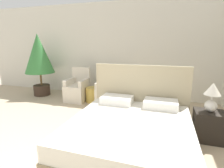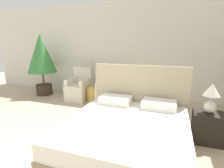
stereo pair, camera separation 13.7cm
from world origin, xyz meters
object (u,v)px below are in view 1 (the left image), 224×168
object	(u,v)px
table_lamp	(212,95)
armchair_near_window_left	(77,90)
armchair_near_window_right	(108,93)
side_table	(92,95)
potted_palm	(39,57)
bed	(131,132)
nightstand	(208,126)

from	to	relation	value
table_lamp	armchair_near_window_left	bearing A→B (deg)	158.19
armchair_near_window_right	side_table	bearing A→B (deg)	172.13
potted_palm	side_table	distance (m)	2.15
table_lamp	potted_palm	bearing A→B (deg)	162.82
armchair_near_window_right	bed	bearing A→B (deg)	-68.96
side_table	bed	bearing A→B (deg)	-52.15
bed	nightstand	size ratio (longest dim) A/B	3.76
potted_palm	side_table	size ratio (longest dim) A/B	4.64
armchair_near_window_right	potted_palm	bearing A→B (deg)	169.46
potted_palm	table_lamp	xyz separation A→B (m)	(4.64, -1.44, -0.44)
bed	nightstand	bearing A→B (deg)	28.20
side_table	potted_palm	bearing A→B (deg)	176.06
bed	table_lamp	distance (m)	1.50
bed	armchair_near_window_right	xyz separation A→B (m)	(-1.07, 1.98, 0.01)
table_lamp	armchair_near_window_right	bearing A→B (deg)	150.48
potted_palm	bed	bearing A→B (deg)	-31.77
armchair_near_window_left	bed	bearing A→B (deg)	-46.84
potted_palm	nightstand	size ratio (longest dim) A/B	3.71
potted_palm	table_lamp	world-z (taller)	potted_palm
armchair_near_window_left	table_lamp	distance (m)	3.54
armchair_near_window_left	potted_palm	xyz separation A→B (m)	(-1.39, 0.13, 0.96)
armchair_near_window_left	armchair_near_window_right	world-z (taller)	same
side_table	armchair_near_window_right	bearing A→B (deg)	-0.59
armchair_near_window_left	potted_palm	bearing A→B (deg)	172.08
nightstand	armchair_near_window_right	bearing A→B (deg)	150.21
bed	nightstand	distance (m)	1.40
nightstand	table_lamp	world-z (taller)	table_lamp
armchair_near_window_left	side_table	size ratio (longest dim) A/B	2.25
potted_palm	nightstand	xyz separation A→B (m)	(4.65, -1.45, -0.99)
bed	nightstand	xyz separation A→B (m)	(1.23, 0.66, -0.03)
nightstand	side_table	xyz separation A→B (m)	(-2.78, 1.32, -0.05)
armchair_near_window_right	potted_palm	size ratio (longest dim) A/B	0.49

